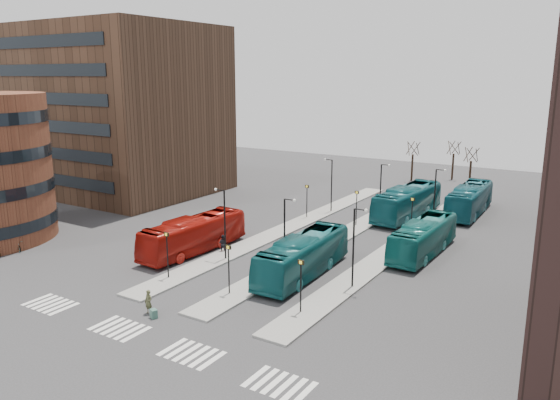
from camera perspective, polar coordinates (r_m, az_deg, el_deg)
The scene contains 20 objects.
ground at distance 33.96m, azimuth -20.48°, elevation -15.38°, with size 160.00×160.00×0.00m, color #2D2D2F.
island_left at distance 57.53m, azimuth 1.19°, elevation -2.77°, with size 2.50×45.00×0.15m, color gray.
island_mid at distance 54.80m, azimuth 6.57°, elevation -3.66°, with size 2.50×45.00×0.15m, color gray.
island_right at distance 52.61m, azimuth 12.48°, elevation -4.59°, with size 2.50×45.00×0.15m, color gray.
suitcase at distance 37.61m, azimuth -13.06°, elevation -11.50°, with size 0.48×0.38×0.60m, color navy.
red_bus at distance 49.78m, azimuth -9.00°, elevation -3.60°, with size 2.72×11.62×3.24m, color #9C130C.
teal_bus_a at distance 43.50m, azimuth 2.44°, elevation -5.85°, with size 2.77×11.84×3.30m, color #12585C.
teal_bus_b at distance 62.63m, azimuth 13.17°, elevation -0.19°, with size 3.02×12.89×3.59m, color #135A63.
teal_bus_c at distance 50.13m, azimuth 14.76°, elevation -3.80°, with size 2.65×11.33×3.15m, color #156A66.
teal_bus_d at distance 66.02m, azimuth 19.18°, elevation 0.02°, with size 2.88×12.30×3.43m, color #145A67.
traveller at distance 38.10m, azimuth -13.58°, elevation -10.32°, with size 0.61×0.40×1.67m, color #474A2C.
commuter_a at distance 49.64m, azimuth -5.99°, elevation -4.53°, with size 0.79×0.61×1.62m, color black.
commuter_b at distance 44.05m, azimuth -1.93°, elevation -6.77°, with size 0.94×0.39×1.60m, color black.
commuter_c at distance 43.85m, azimuth -1.75°, elevation -6.90°, with size 1.00×0.58×1.55m, color black.
bicycle_far at distance 55.24m, azimuth -25.77°, elevation -4.33°, with size 0.63×1.81×0.95m, color gray.
crosswalk_stripes at distance 35.01m, azimuth -13.34°, elevation -13.98°, with size 22.35×2.40×0.01m.
office_block at distance 78.09m, azimuth -16.61°, elevation 9.00°, with size 25.00×20.12×22.00m.
sign_poles at distance 48.36m, azimuth 2.59°, elevation -2.96°, with size 12.45×22.12×3.65m.
lamp_posts at distance 51.89m, azimuth 6.34°, elevation -0.59°, with size 14.04×20.24×6.12m.
bare_trees at distance 84.05m, azimuth 16.82°, elevation 3.54°, with size 10.97×8.14×5.90m.
Camera 1 is at (24.58, -17.45, 15.65)m, focal length 35.00 mm.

